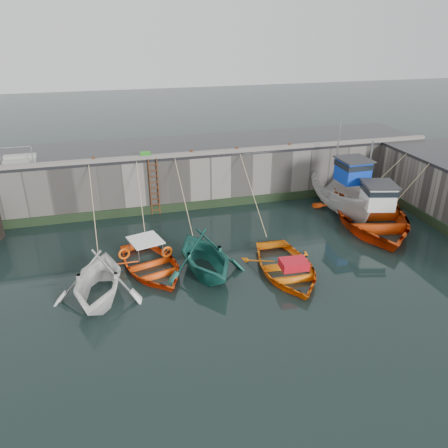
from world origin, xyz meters
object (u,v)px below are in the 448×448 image
object	(u,v)px
ladder	(154,187)
boat_near_blacktrim	(205,272)
bollard_a	(94,160)
bollard_e	(289,146)
bollard_c	(191,153)
bollard_d	(237,149)
boat_near_blue	(152,270)
boat_far_orange	(371,215)
bollard_b	(142,156)
boat_near_white	(100,297)
boat_far_white	(344,195)
fish_crate	(146,155)
boat_near_navy	(286,272)

from	to	relation	value
ladder	boat_near_blacktrim	world-z (taller)	ladder
bollard_a	bollard_e	distance (m)	11.00
bollard_c	bollard_d	size ratio (longest dim) A/B	1.00
boat_near_blue	boat_far_orange	bearing A→B (deg)	-7.28
bollard_a	bollard_b	xyz separation A→B (m)	(2.50, 0.00, 0.00)
boat_far_orange	bollard_e	size ratio (longest dim) A/B	30.92
boat_far_orange	bollard_d	size ratio (longest dim) A/B	30.92
bollard_c	boat_near_blacktrim	bearing A→B (deg)	-97.34
boat_near_blacktrim	bollard_e	xyz separation A→B (m)	(6.72, 7.17, 3.30)
boat_near_white	bollard_d	size ratio (longest dim) A/B	15.40
boat_far_white	bollard_b	xyz separation A→B (m)	(-10.82, 2.73, 2.30)
boat_near_white	bollard_b	xyz separation A→B (m)	(2.62, 7.97, 3.30)
boat_far_white	bollard_a	distance (m)	13.79
bollard_c	bollard_e	world-z (taller)	same
ladder	bollard_a	size ratio (longest dim) A/B	11.43
boat_near_white	fish_crate	bearing A→B (deg)	80.05
boat_near_blacktrim	bollard_b	bearing A→B (deg)	94.12
fish_crate	bollard_c	xyz separation A→B (m)	(2.50, -0.06, -0.02)
fish_crate	bollard_d	world-z (taller)	fish_crate
bollard_d	boat_near_blue	bearing A→B (deg)	-131.92
boat_near_blue	boat_far_orange	xyz separation A→B (m)	(11.85, 1.78, 0.51)
fish_crate	bollard_d	xyz separation A→B (m)	(5.10, -0.06, -0.02)
ladder	fish_crate	bearing A→B (deg)	127.45
ladder	boat_near_white	world-z (taller)	ladder
boat_near_white	bollard_d	bearing A→B (deg)	54.56
fish_crate	bollard_a	world-z (taller)	fish_crate
bollard_b	bollard_e	bearing A→B (deg)	0.00
fish_crate	bollard_e	xyz separation A→B (m)	(8.30, -0.06, -0.02)
boat_far_orange	bollard_a	bearing A→B (deg)	175.57
bollard_d	bollard_a	bearing A→B (deg)	180.00
bollard_a	bollard_c	bearing A→B (deg)	0.00
boat_near_navy	bollard_b	xyz separation A→B (m)	(-5.18, 8.11, 3.30)
bollard_a	bollard_e	world-z (taller)	same
boat_near_blacktrim	bollard_d	bearing A→B (deg)	54.02
bollard_b	bollard_e	size ratio (longest dim) A/B	1.00
boat_far_orange	bollard_c	size ratio (longest dim) A/B	30.92
boat_near_white	boat_near_blue	xyz separation A→B (m)	(2.20, 1.60, 0.00)
bollard_d	bollard_e	size ratio (longest dim) A/B	1.00
boat_near_blacktrim	boat_far_orange	size ratio (longest dim) A/B	0.50
ladder	boat_far_white	distance (m)	10.61
boat_near_white	boat_near_blacktrim	world-z (taller)	boat_near_blacktrim
bollard_a	boat_near_blacktrim	bearing A→B (deg)	-59.18
boat_near_blue	bollard_a	size ratio (longest dim) A/B	16.39
fish_crate	bollard_d	distance (m)	5.10
boat_near_navy	bollard_c	size ratio (longest dim) A/B	17.24
ladder	bollard_c	size ratio (longest dim) A/B	11.43
fish_crate	bollard_e	world-z (taller)	fish_crate
ladder	boat_far_orange	distance (m)	11.78
boat_near_navy	boat_far_white	size ratio (longest dim) A/B	0.79
bollard_d	bollard_e	bearing A→B (deg)	0.00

